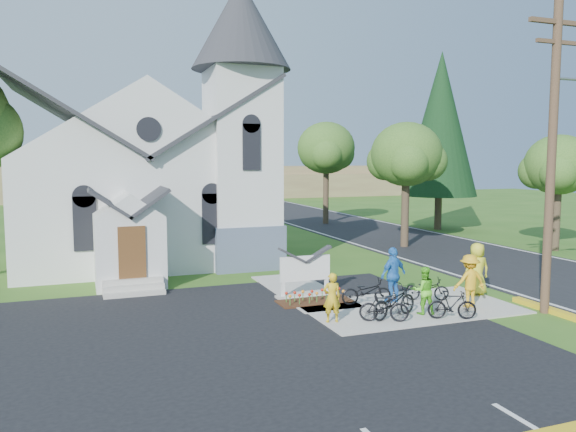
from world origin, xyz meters
name	(u,v)px	position (x,y,z in m)	size (l,w,h in m)	color
ground	(378,316)	(0.00, 0.00, 0.00)	(120.00, 120.00, 0.00)	#325F1B
parking_lot	(164,366)	(-7.00, -2.00, 0.01)	(20.00, 16.00, 0.02)	black
road	(399,238)	(10.00, 15.00, 0.01)	(8.00, 90.00, 0.02)	black
sidewalk	(410,307)	(1.50, 0.50, 0.03)	(7.00, 4.00, 0.05)	#A7A297
church	(151,153)	(-5.48, 12.48, 5.25)	(12.35, 12.00, 13.00)	silver
church_sign	(305,269)	(-1.20, 3.20, 1.03)	(2.20, 0.40, 1.70)	#A7A297
flower_bed	(315,302)	(-1.20, 2.30, 0.04)	(2.60, 1.10, 0.07)	#39200F
utility_pole	(554,146)	(5.36, -1.50, 5.40)	(3.45, 0.28, 10.00)	#473123
tree_road_near	(406,155)	(8.50, 12.00, 5.21)	(4.00, 4.00, 7.05)	#392A1F
tree_road_mid	(326,148)	(9.00, 24.00, 5.78)	(4.40, 4.40, 7.80)	#392A1F
tree_road_far	(559,165)	(15.50, 8.00, 4.63)	(3.60, 3.60, 6.30)	#392A1F
conifer	(440,124)	(15.00, 18.00, 7.39)	(5.20, 5.20, 12.40)	#392A1F
distant_hills	(181,181)	(3.36, 56.33, 2.17)	(61.00, 10.00, 5.60)	brown
cyclist_0	(332,297)	(-1.70, -0.18, 0.81)	(0.55, 0.36, 1.52)	gold
bike_0	(394,302)	(0.32, -0.42, 0.56)	(0.67, 1.92, 1.01)	black
cyclist_1	(424,290)	(1.43, -0.38, 0.82)	(0.74, 0.58, 1.53)	#5CD027
bike_1	(384,307)	(-0.20, -0.71, 0.50)	(0.43, 1.51, 0.91)	black
cyclist_2	(393,275)	(1.28, 1.25, 1.01)	(1.13, 0.47, 1.92)	blue
bike_2	(366,292)	(0.26, 1.26, 0.50)	(0.60, 1.72, 0.90)	black
cyclist_3	(469,281)	(3.35, -0.18, 0.94)	(1.15, 0.66, 1.77)	gold
bike_3	(452,305)	(1.91, -1.20, 0.50)	(0.42, 1.49, 0.90)	black
cyclist_4	(477,269)	(4.70, 1.11, 1.01)	(0.93, 0.61, 1.91)	yellow
bike_4	(427,289)	(2.54, 1.05, 0.45)	(0.53, 1.52, 0.80)	black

